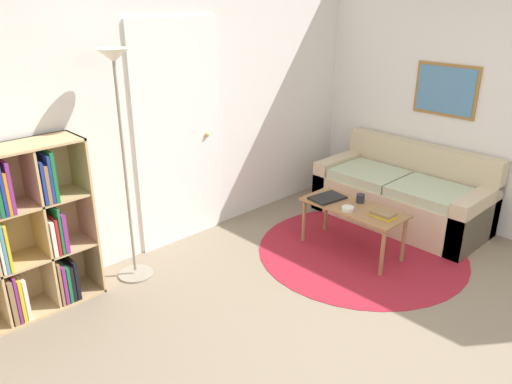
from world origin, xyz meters
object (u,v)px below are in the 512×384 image
object	(u,v)px
couch	(404,196)
bowl	(348,209)
coffee_table	(353,212)
laptop	(327,198)
bookshelf	(8,237)
floor_lamp	(119,108)
cup	(360,198)

from	to	relation	value
couch	bowl	distance (m)	1.10
coffee_table	laptop	xyz separation A→B (m)	(-0.03, 0.28, 0.07)
coffee_table	laptop	world-z (taller)	laptop
bookshelf	laptop	distance (m)	2.71
coffee_table	bowl	xyz separation A→B (m)	(-0.12, -0.02, 0.08)
floor_lamp	laptop	distance (m)	2.06
bookshelf	bowl	world-z (taller)	bookshelf
couch	coffee_table	bearing A→B (deg)	-177.63
coffee_table	bowl	world-z (taller)	bowl
floor_lamp	bowl	world-z (taller)	floor_lamp
coffee_table	bowl	distance (m)	0.14
laptop	cup	bearing A→B (deg)	-60.33
couch	bowl	world-z (taller)	couch
bookshelf	cup	world-z (taller)	bookshelf
bookshelf	cup	distance (m)	2.94
couch	cup	world-z (taller)	couch
bookshelf	laptop	world-z (taller)	bookshelf
couch	bookshelf	bearing A→B (deg)	162.92
coffee_table	cup	xyz separation A→B (m)	(0.12, 0.01, 0.10)
coffee_table	cup	bearing A→B (deg)	6.49
cup	couch	bearing A→B (deg)	1.79
floor_lamp	laptop	world-z (taller)	floor_lamp
floor_lamp	coffee_table	size ratio (longest dim) A/B	1.97
bookshelf	floor_lamp	distance (m)	1.22
laptop	coffee_table	bearing A→B (deg)	-83.07
bookshelf	coffee_table	world-z (taller)	bookshelf
laptop	couch	bearing A→B (deg)	-13.41
couch	bowl	size ratio (longest dim) A/B	16.02
floor_lamp	couch	size ratio (longest dim) A/B	1.10
couch	cup	distance (m)	0.88
bookshelf	laptop	size ratio (longest dim) A/B	3.73
laptop	cup	size ratio (longest dim) A/B	4.26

